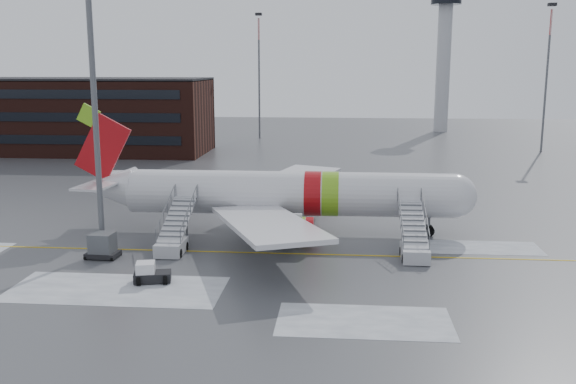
# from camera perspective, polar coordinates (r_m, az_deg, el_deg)

# --- Properties ---
(ground) EXTENTS (260.00, 260.00, 0.00)m
(ground) POSITION_cam_1_polar(r_m,az_deg,el_deg) (51.60, -4.91, -5.04)
(ground) COLOR #494C4F
(ground) RESTS_ON ground
(airliner) EXTENTS (35.03, 32.97, 11.18)m
(airliner) POSITION_cam_1_polar(r_m,az_deg,el_deg) (55.65, -0.80, -0.17)
(airliner) COLOR silver
(airliner) RESTS_ON ground
(airstair_fwd) EXTENTS (2.05, 7.70, 3.48)m
(airstair_fwd) POSITION_cam_1_polar(r_m,az_deg,el_deg) (49.89, 11.13, -4.52)
(airstair_fwd) COLOR #B5B6BC
(airstair_fwd) RESTS_ON ground
(airstair_aft) EXTENTS (2.05, 7.70, 3.48)m
(airstair_aft) POSITION_cam_1_polar(r_m,az_deg,el_deg) (51.29, -10.12, -4.04)
(airstair_aft) COLOR #ADAFB5
(airstair_aft) RESTS_ON ground
(pushback_tug) EXTENTS (2.67, 2.23, 1.40)m
(pushback_tug) POSITION_cam_1_polar(r_m,az_deg,el_deg) (44.53, -12.16, -7.09)
(pushback_tug) COLOR black
(pushback_tug) RESTS_ON ground
(uld_container) EXTENTS (2.45, 1.85, 1.92)m
(uld_container) POSITION_cam_1_polar(r_m,az_deg,el_deg) (50.83, -16.16, -4.65)
(uld_container) COLOR black
(uld_container) RESTS_ON ground
(light_mast_near) EXTENTS (1.20, 1.20, 26.31)m
(light_mast_near) POSITION_cam_1_polar(r_m,az_deg,el_deg) (50.34, -16.95, 9.80)
(light_mast_near) COLOR #595B60
(light_mast_near) RESTS_ON ground
(terminal_building) EXTENTS (62.00, 16.11, 12.30)m
(terminal_building) POSITION_cam_1_polar(r_m,az_deg,el_deg) (117.09, -22.49, 6.37)
(terminal_building) COLOR #3F1E16
(terminal_building) RESTS_ON ground
(control_tower) EXTENTS (6.40, 6.40, 30.00)m
(control_tower) POSITION_cam_1_polar(r_m,az_deg,el_deg) (145.43, 13.71, 12.64)
(control_tower) COLOR #B2B5BA
(control_tower) RESTS_ON ground
(light_mast_far_ne) EXTENTS (1.20, 1.20, 24.25)m
(light_mast_far_ne) POSITION_cam_1_polar(r_m,az_deg,el_deg) (115.71, 22.05, 10.15)
(light_mast_far_ne) COLOR #595B60
(light_mast_far_ne) RESTS_ON ground
(light_mast_far_n) EXTENTS (1.20, 1.20, 24.25)m
(light_mast_far_n) POSITION_cam_1_polar(r_m,az_deg,el_deg) (127.87, -2.59, 10.97)
(light_mast_far_n) COLOR #595B60
(light_mast_far_n) RESTS_ON ground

